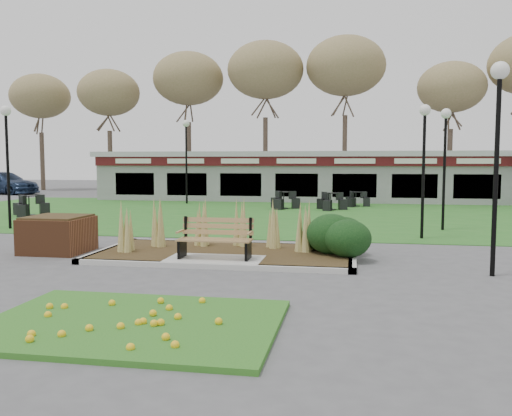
% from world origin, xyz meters
% --- Properties ---
extents(ground, '(100.00, 100.00, 0.00)m').
position_xyz_m(ground, '(0.00, 0.00, 0.00)').
color(ground, '#515154').
rests_on(ground, ground).
extents(lawn, '(34.00, 16.00, 0.02)m').
position_xyz_m(lawn, '(0.00, 12.00, 0.01)').
color(lawn, '#276821').
rests_on(lawn, ground).
extents(flower_bed, '(4.20, 3.00, 0.16)m').
position_xyz_m(flower_bed, '(0.00, -4.60, 0.07)').
color(flower_bed, '#296D1F').
rests_on(flower_bed, ground).
extents(planting_bed, '(6.75, 3.40, 1.27)m').
position_xyz_m(planting_bed, '(1.27, 1.35, 0.37)').
color(planting_bed, '#362415').
rests_on(planting_bed, ground).
extents(park_bench, '(1.70, 0.66, 0.93)m').
position_xyz_m(park_bench, '(0.00, 0.25, 0.59)').
color(park_bench, olive).
rests_on(park_bench, ground).
extents(brick_planter, '(1.50, 1.50, 0.95)m').
position_xyz_m(brick_planter, '(-4.40, 1.00, 0.48)').
color(brick_planter, brown).
rests_on(brick_planter, ground).
extents(food_pavilion, '(24.60, 3.40, 2.90)m').
position_xyz_m(food_pavilion, '(0.00, 19.96, 1.48)').
color(food_pavilion, gray).
rests_on(food_pavilion, ground).
extents(tree_backdrop, '(47.24, 5.24, 10.36)m').
position_xyz_m(tree_backdrop, '(0.00, 28.00, 8.36)').
color(tree_backdrop, '#47382B').
rests_on(tree_backdrop, ground).
extents(lamp_post_near_right, '(0.36, 0.36, 4.34)m').
position_xyz_m(lamp_post_near_right, '(5.95, -0.11, 3.16)').
color(lamp_post_near_right, black).
rests_on(lamp_post_near_right, ground).
extents(lamp_post_mid_left, '(0.35, 0.35, 4.24)m').
position_xyz_m(lamp_post_mid_left, '(-8.60, 5.12, 3.09)').
color(lamp_post_mid_left, black).
rests_on(lamp_post_mid_left, ground).
extents(lamp_post_mid_right, '(0.33, 0.33, 4.03)m').
position_xyz_m(lamp_post_mid_right, '(5.18, 5.14, 2.94)').
color(lamp_post_mid_right, black).
rests_on(lamp_post_mid_right, ground).
extents(lamp_post_far_right, '(0.34, 0.34, 4.11)m').
position_xyz_m(lamp_post_far_right, '(6.13, 7.34, 2.99)').
color(lamp_post_far_right, black).
rests_on(lamp_post_far_right, ground).
extents(lamp_post_far_left, '(0.38, 0.38, 4.58)m').
position_xyz_m(lamp_post_far_left, '(-5.88, 16.83, 3.34)').
color(lamp_post_far_left, black).
rests_on(lamp_post_far_left, ground).
extents(bistro_set_a, '(1.59, 1.52, 0.86)m').
position_xyz_m(bistro_set_a, '(-10.55, 9.28, 0.31)').
color(bistro_set_a, black).
rests_on(bistro_set_a, ground).
extents(bistro_set_b, '(1.52, 1.51, 0.83)m').
position_xyz_m(bistro_set_b, '(-0.23, 14.57, 0.30)').
color(bistro_set_b, black).
rests_on(bistro_set_b, ground).
extents(bistro_set_c, '(1.25, 1.41, 0.75)m').
position_xyz_m(bistro_set_c, '(3.28, 16.53, 0.27)').
color(bistro_set_c, black).
rests_on(bistro_set_c, ground).
extents(bistro_set_d, '(1.50, 1.47, 0.82)m').
position_xyz_m(bistro_set_d, '(2.08, 14.31, 0.29)').
color(bistro_set_d, black).
rests_on(bistro_set_d, ground).
extents(car_silver, '(4.77, 3.25, 1.51)m').
position_xyz_m(car_silver, '(-24.20, 27.00, 0.75)').
color(car_silver, '#BBBCC0').
rests_on(car_silver, ground).
extents(car_black, '(4.44, 2.80, 1.38)m').
position_xyz_m(car_black, '(-12.97, 27.00, 0.69)').
color(car_black, black).
rests_on(car_black, ground).
extents(car_blue, '(5.75, 3.38, 1.56)m').
position_xyz_m(car_blue, '(-21.39, 23.10, 0.78)').
color(car_blue, navy).
rests_on(car_blue, ground).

